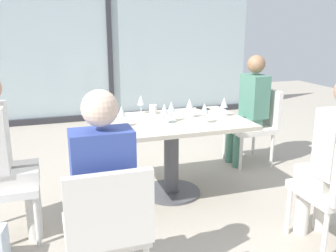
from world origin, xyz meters
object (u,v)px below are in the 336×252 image
object	(u,v)px
chair_front_left	(107,225)
person_front_left	(102,184)
wine_glass_2	(141,100)
person_side_end	(4,150)
wine_glass_3	(164,109)
wine_glass_1	(190,104)
coffee_cup	(153,109)
cell_phone_on_table	(203,108)
wine_glass_0	(122,112)
wine_glass_4	(224,103)
wine_glass_6	(205,109)
person_front_right	(335,154)
dining_table_main	(171,138)
chair_far_right	(256,121)
person_far_right	(249,105)
wine_glass_5	(171,107)

from	to	relation	value
chair_front_left	person_front_left	bearing A→B (deg)	90.00
person_front_left	wine_glass_2	world-z (taller)	person_front_left
person_side_end	wine_glass_3	bearing A→B (deg)	10.33
wine_glass_1	coffee_cup	world-z (taller)	wine_glass_1
chair_front_left	cell_phone_on_table	distance (m)	2.10
wine_glass_0	wine_glass_4	size ratio (longest dim) A/B	1.00
person_front_left	coffee_cup	world-z (taller)	person_front_left
wine_glass_6	person_front_right	bearing A→B (deg)	-59.33
wine_glass_2	dining_table_main	bearing A→B (deg)	-61.16
chair_far_right	wine_glass_3	world-z (taller)	wine_glass_3
dining_table_main	chair_front_left	world-z (taller)	chair_front_left
person_far_right	person_side_end	bearing A→B (deg)	-161.52
chair_front_left	wine_glass_3	world-z (taller)	wine_glass_3
person_front_left	wine_glass_0	world-z (taller)	person_front_left
dining_table_main	coffee_cup	size ratio (longest dim) A/B	15.27
person_far_right	wine_glass_4	xyz separation A→B (m)	(-0.58, -0.51, 0.16)
wine_glass_0	cell_phone_on_table	bearing A→B (deg)	24.48
person_far_right	wine_glass_5	xyz separation A→B (m)	(-1.12, -0.54, 0.16)
chair_front_left	wine_glass_6	bearing A→B (deg)	45.48
wine_glass_1	cell_phone_on_table	bearing A→B (deg)	48.78
cell_phone_on_table	coffee_cup	bearing A→B (deg)	162.29
person_far_right	wine_glass_6	bearing A→B (deg)	-141.09
person_far_right	wine_glass_3	size ratio (longest dim) A/B	6.81
person_far_right	cell_phone_on_table	bearing A→B (deg)	-167.03
chair_front_left	dining_table_main	bearing A→B (deg)	57.25
person_front_right	wine_glass_2	size ratio (longest dim) A/B	6.81
wine_glass_0	wine_glass_3	xyz separation A→B (m)	(0.38, -0.02, 0.00)
chair_front_left	cell_phone_on_table	bearing A→B (deg)	51.67
person_far_right	wine_glass_4	bearing A→B (deg)	-138.51
chair_far_right	person_front_left	size ratio (longest dim) A/B	0.69
dining_table_main	cell_phone_on_table	world-z (taller)	cell_phone_on_table
cell_phone_on_table	wine_glass_1	bearing A→B (deg)	-154.02
person_side_end	wine_glass_6	xyz separation A→B (m)	(1.65, 0.14, 0.16)
coffee_cup	cell_phone_on_table	world-z (taller)	coffee_cup
wine_glass_3	cell_phone_on_table	world-z (taller)	wine_glass_3
wine_glass_2	wine_glass_3	world-z (taller)	same
wine_glass_4	coffee_cup	distance (m)	0.70
dining_table_main	cell_phone_on_table	bearing A→B (deg)	37.21
chair_far_right	coffee_cup	bearing A→B (deg)	-171.43
dining_table_main	wine_glass_5	distance (m)	0.31
person_far_right	wine_glass_3	xyz separation A→B (m)	(-1.21, -0.60, 0.16)
chair_front_left	wine_glass_1	world-z (taller)	wine_glass_1
chair_front_left	coffee_cup	distance (m)	1.77
chair_far_right	person_far_right	bearing A→B (deg)	180.00
dining_table_main	person_far_right	xyz separation A→B (m)	(1.11, 0.51, 0.14)
wine_glass_5	person_front_right	bearing A→B (deg)	-53.80
wine_glass_3	cell_phone_on_table	bearing A→B (deg)	38.63
wine_glass_3	wine_glass_5	bearing A→B (deg)	37.51
chair_front_left	wine_glass_0	world-z (taller)	wine_glass_0
person_side_end	wine_glass_2	world-z (taller)	person_side_end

